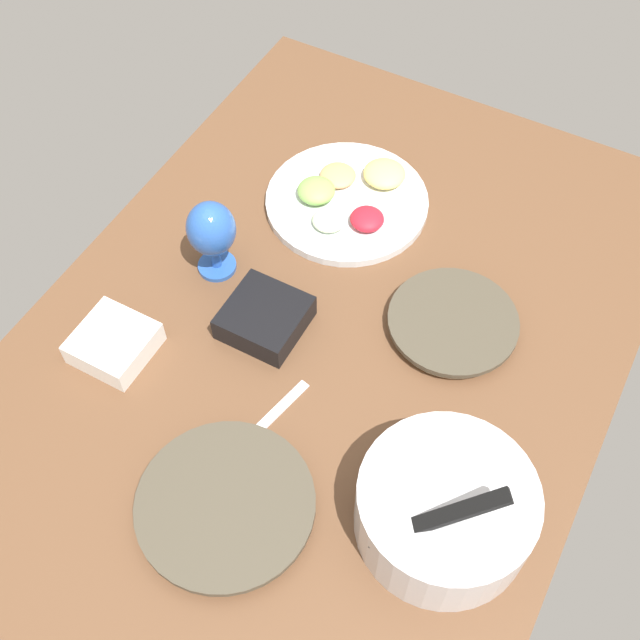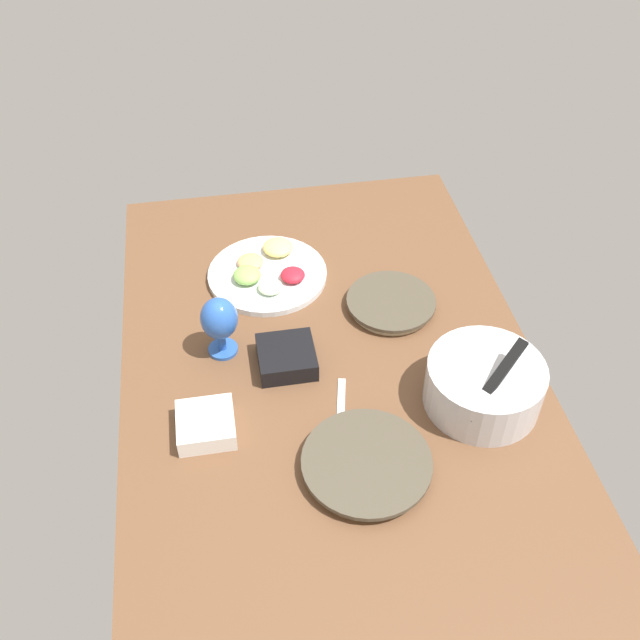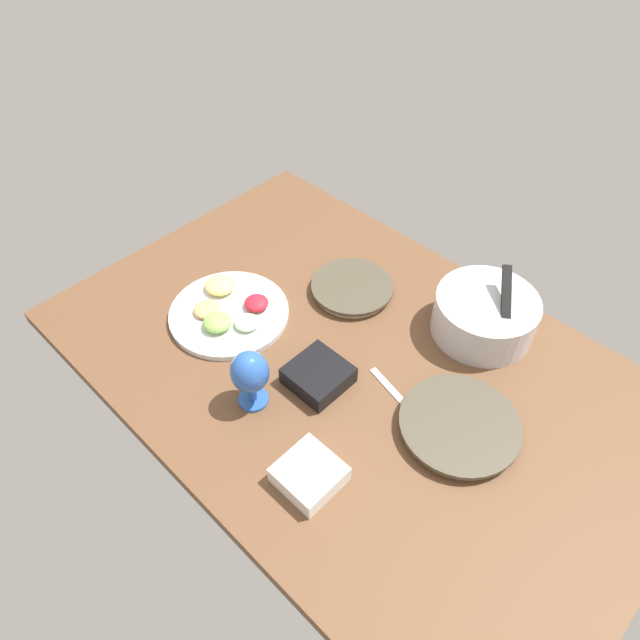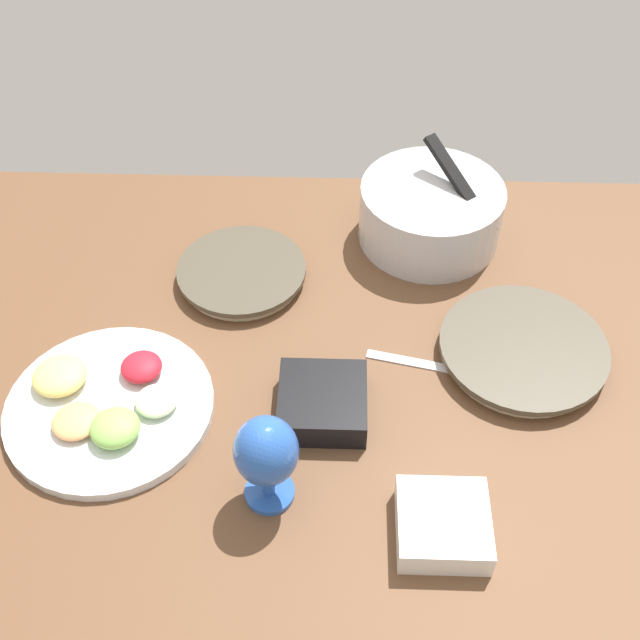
{
  "view_description": "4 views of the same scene",
  "coord_description": "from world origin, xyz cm",
  "px_view_note": "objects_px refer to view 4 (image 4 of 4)",
  "views": [
    {
      "loc": [
        68.11,
        38.97,
        123.42
      ],
      "look_at": [
        -3.69,
        -0.05,
        7.07
      ],
      "focal_mm": 45.09,
      "sensor_mm": 36.0,
      "label": 1
    },
    {
      "loc": [
        122.21,
        -23.61,
        135.19
      ],
      "look_at": [
        -9.24,
        -1.06,
        7.07
      ],
      "focal_mm": 40.89,
      "sensor_mm": 36.0,
      "label": 2
    },
    {
      "loc": [
        61.09,
        -75.14,
        118.12
      ],
      "look_at": [
        -12.27,
        0.35,
        7.07
      ],
      "focal_mm": 32.34,
      "sensor_mm": 36.0,
      "label": 3
    },
    {
      "loc": [
        -0.35,
        -89.46,
        106.1
      ],
      "look_at": [
        -3.24,
        3.18,
        7.07
      ],
      "focal_mm": 45.21,
      "sensor_mm": 36.0,
      "label": 4
    }
  ],
  "objects_px": {
    "fruit_platter": "(110,404)",
    "mixing_bowl": "(433,211)",
    "square_bowl_black": "(325,401)",
    "hurricane_glass_blue": "(269,454)",
    "square_bowl_white": "(445,524)",
    "dinner_plate_left": "(244,273)",
    "dinner_plate_right": "(525,350)"
  },
  "relations": [
    {
      "from": "mixing_bowl",
      "to": "square_bowl_black",
      "type": "relative_size",
      "value": 1.95
    },
    {
      "from": "dinner_plate_right",
      "to": "square_bowl_black",
      "type": "bearing_deg",
      "value": -159.13
    },
    {
      "from": "mixing_bowl",
      "to": "hurricane_glass_blue",
      "type": "bearing_deg",
      "value": -114.56
    },
    {
      "from": "mixing_bowl",
      "to": "square_bowl_black",
      "type": "xyz_separation_m",
      "value": [
        -0.2,
        -0.44,
        -0.04
      ]
    },
    {
      "from": "dinner_plate_right",
      "to": "square_bowl_white",
      "type": "distance_m",
      "value": 0.38
    },
    {
      "from": "dinner_plate_left",
      "to": "fruit_platter",
      "type": "height_order",
      "value": "fruit_platter"
    },
    {
      "from": "mixing_bowl",
      "to": "square_bowl_black",
      "type": "distance_m",
      "value": 0.49
    },
    {
      "from": "square_bowl_white",
      "to": "dinner_plate_left",
      "type": "bearing_deg",
      "value": 123.15
    },
    {
      "from": "dinner_plate_left",
      "to": "square_bowl_black",
      "type": "distance_m",
      "value": 0.35
    },
    {
      "from": "fruit_platter",
      "to": "hurricane_glass_blue",
      "type": "distance_m",
      "value": 0.32
    },
    {
      "from": "square_bowl_black",
      "to": "hurricane_glass_blue",
      "type": "bearing_deg",
      "value": -115.78
    },
    {
      "from": "dinner_plate_left",
      "to": "mixing_bowl",
      "type": "xyz_separation_m",
      "value": [
        0.36,
        0.13,
        0.05
      ]
    },
    {
      "from": "hurricane_glass_blue",
      "to": "square_bowl_black",
      "type": "height_order",
      "value": "hurricane_glass_blue"
    },
    {
      "from": "fruit_platter",
      "to": "square_bowl_white",
      "type": "xyz_separation_m",
      "value": [
        0.53,
        -0.2,
        0.01
      ]
    },
    {
      "from": "dinner_plate_left",
      "to": "dinner_plate_right",
      "type": "xyz_separation_m",
      "value": [
        0.5,
        -0.18,
        0.0
      ]
    },
    {
      "from": "fruit_platter",
      "to": "mixing_bowl",
      "type": "bearing_deg",
      "value": 39.42
    },
    {
      "from": "dinner_plate_right",
      "to": "dinner_plate_left",
      "type": "bearing_deg",
      "value": 160.47
    },
    {
      "from": "mixing_bowl",
      "to": "square_bowl_white",
      "type": "distance_m",
      "value": 0.65
    },
    {
      "from": "dinner_plate_left",
      "to": "hurricane_glass_blue",
      "type": "xyz_separation_m",
      "value": [
        0.09,
        -0.46,
        0.09
      ]
    },
    {
      "from": "dinner_plate_right",
      "to": "fruit_platter",
      "type": "bearing_deg",
      "value": -168.73
    },
    {
      "from": "dinner_plate_left",
      "to": "square_bowl_white",
      "type": "height_order",
      "value": "square_bowl_white"
    },
    {
      "from": "fruit_platter",
      "to": "square_bowl_white",
      "type": "relative_size",
      "value": 2.58
    },
    {
      "from": "dinner_plate_right",
      "to": "mixing_bowl",
      "type": "bearing_deg",
      "value": 114.66
    },
    {
      "from": "fruit_platter",
      "to": "square_bowl_black",
      "type": "bearing_deg",
      "value": 1.22
    },
    {
      "from": "dinner_plate_left",
      "to": "dinner_plate_right",
      "type": "bearing_deg",
      "value": -19.53
    },
    {
      "from": "fruit_platter",
      "to": "hurricane_glass_blue",
      "type": "height_order",
      "value": "hurricane_glass_blue"
    },
    {
      "from": "square_bowl_black",
      "to": "mixing_bowl",
      "type": "bearing_deg",
      "value": 65.87
    },
    {
      "from": "hurricane_glass_blue",
      "to": "square_bowl_white",
      "type": "relative_size",
      "value": 1.31
    },
    {
      "from": "hurricane_glass_blue",
      "to": "square_bowl_black",
      "type": "bearing_deg",
      "value": 64.22
    },
    {
      "from": "dinner_plate_right",
      "to": "square_bowl_black",
      "type": "relative_size",
      "value": 2.04
    },
    {
      "from": "square_bowl_white",
      "to": "mixing_bowl",
      "type": "bearing_deg",
      "value": 88.26
    },
    {
      "from": "dinner_plate_left",
      "to": "square_bowl_black",
      "type": "relative_size",
      "value": 1.71
    }
  ]
}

